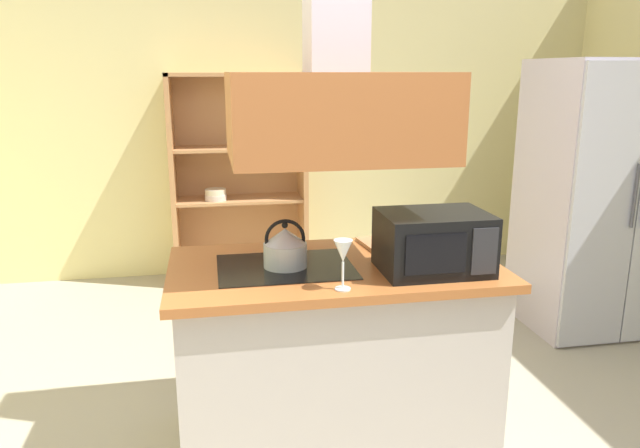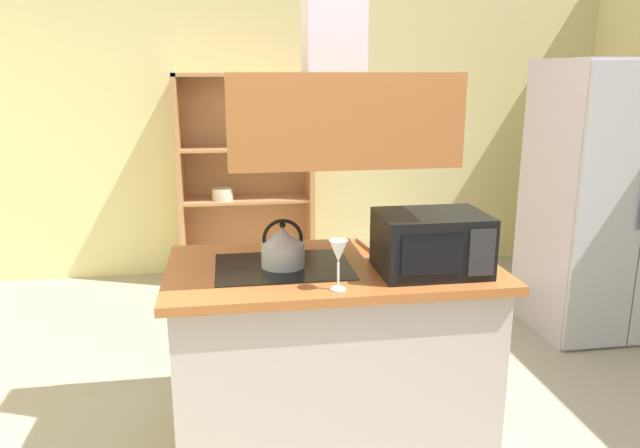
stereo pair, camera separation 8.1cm
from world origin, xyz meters
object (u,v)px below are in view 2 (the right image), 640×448
object	(u,v)px
wine_glass_on_counter	(338,253)
dish_cabinet	(246,190)
refrigerator	(607,199)
kettle	(283,247)
microwave	(431,243)
cutting_board	(395,243)

from	to	relation	value
wine_glass_on_counter	dish_cabinet	bearing A→B (deg)	95.34
refrigerator	wine_glass_on_counter	size ratio (longest dim) A/B	8.87
kettle	microwave	bearing A→B (deg)	-14.77
cutting_board	microwave	world-z (taller)	microwave
refrigerator	wine_glass_on_counter	world-z (taller)	refrigerator
microwave	wine_glass_on_counter	world-z (taller)	microwave
dish_cabinet	kettle	distance (m)	2.53
refrigerator	wine_glass_on_counter	xyz separation A→B (m)	(-2.10, -1.38, 0.14)
refrigerator	cutting_board	xyz separation A→B (m)	(-1.70, -0.78, -0.01)
refrigerator	microwave	xyz separation A→B (m)	(-1.66, -1.22, 0.12)
cutting_board	microwave	size ratio (longest dim) A/B	0.74
refrigerator	kettle	distance (m)	2.52
kettle	microwave	world-z (taller)	microwave
refrigerator	kettle	xyz separation A→B (m)	(-2.29, -1.05, 0.08)
dish_cabinet	microwave	world-z (taller)	dish_cabinet
refrigerator	wine_glass_on_counter	bearing A→B (deg)	-146.76
refrigerator	cutting_board	size ratio (longest dim) A/B	5.38
kettle	cutting_board	distance (m)	0.66
refrigerator	dish_cabinet	distance (m)	2.79
kettle	refrigerator	bearing A→B (deg)	24.65
kettle	microwave	size ratio (longest dim) A/B	0.47
kettle	cutting_board	bearing A→B (deg)	24.13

